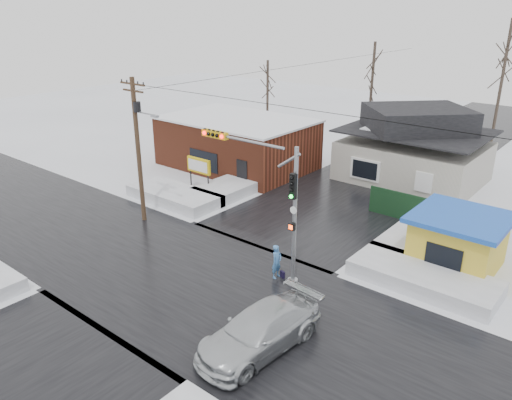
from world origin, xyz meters
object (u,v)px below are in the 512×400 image
Objects in this scene: traffic_signal at (268,191)px; marquee_sign at (199,167)px; car at (260,331)px; pedestrian at (277,262)px; utility_pole at (138,143)px; kiosk at (458,240)px.

traffic_signal reaches higher than marquee_sign.
car is at bearing -54.90° from traffic_signal.
marquee_sign reaches higher than pedestrian.
utility_pole reaches higher than traffic_signal.
utility_pole is 15.37m from car.
kiosk is at bearing 44.84° from traffic_signal.
kiosk is (18.50, 0.50, -0.46)m from marquee_sign.
traffic_signal is 13.42m from marquee_sign.
utility_pole reaches higher than kiosk.
traffic_signal is 1.21× the size of car.
marquee_sign is (-11.43, 6.53, -2.62)m from traffic_signal.
marquee_sign is 18.71m from car.
marquee_sign is at bearing -178.45° from kiosk.
car is (13.76, -5.36, -4.27)m from utility_pole.
traffic_signal is at bearing 130.55° from car.
pedestrian is at bearing -133.23° from kiosk.
kiosk reaches higher than marquee_sign.
kiosk reaches higher than pedestrian.
pedestrian reaches higher than car.
pedestrian is at bearing -2.39° from utility_pole.
kiosk reaches higher than car.
pedestrian is at bearing 8.48° from traffic_signal.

